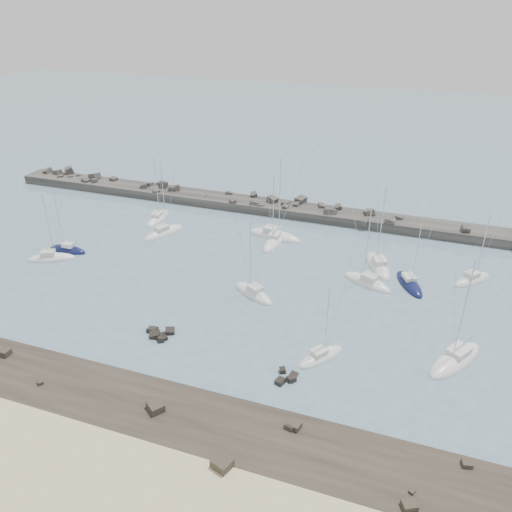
% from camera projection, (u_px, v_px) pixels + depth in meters
% --- Properties ---
extents(ground, '(400.00, 400.00, 0.00)m').
position_uv_depth(ground, '(214.00, 309.00, 73.07)').
color(ground, slate).
rests_on(ground, ground).
extents(sand_strip, '(140.00, 14.00, 1.00)m').
position_uv_depth(sand_strip, '(76.00, 492.00, 46.39)').
color(sand_strip, beige).
rests_on(sand_strip, ground).
extents(rock_shelf, '(140.00, 12.00, 1.89)m').
position_uv_depth(rock_shelf, '(132.00, 415.00, 54.78)').
color(rock_shelf, black).
rests_on(rock_shelf, ground).
extents(rock_cluster_near, '(3.99, 3.55, 1.58)m').
position_uv_depth(rock_cluster_near, '(160.00, 335.00, 67.31)').
color(rock_cluster_near, black).
rests_on(rock_cluster_near, ground).
extents(rock_cluster_far, '(2.64, 3.20, 1.29)m').
position_uv_depth(rock_cluster_far, '(286.00, 379.00, 59.87)').
color(rock_cluster_far, black).
rests_on(rock_cluster_far, ground).
extents(breakwater, '(115.00, 7.53, 5.05)m').
position_uv_depth(breakwater, '(251.00, 207.00, 106.90)').
color(breakwater, '#32302C').
rests_on(breakwater, ground).
extents(sailboat_0, '(8.39, 5.88, 12.96)m').
position_uv_depth(sailboat_0, '(51.00, 259.00, 86.58)').
color(sailboat_0, white).
rests_on(sailboat_0, ground).
extents(sailboat_1, '(3.23, 8.88, 13.74)m').
position_uv_depth(sailboat_1, '(158.00, 218.00, 101.92)').
color(sailboat_1, white).
rests_on(sailboat_1, ground).
extents(sailboat_2, '(7.36, 2.38, 11.84)m').
position_uv_depth(sailboat_2, '(68.00, 250.00, 89.39)').
color(sailboat_2, '#0E143C').
rests_on(sailboat_2, ground).
extents(sailboat_3, '(6.23, 9.47, 14.47)m').
position_uv_depth(sailboat_3, '(164.00, 233.00, 95.68)').
color(sailboat_3, white).
rests_on(sailboat_3, ground).
extents(sailboat_4, '(11.03, 4.80, 16.79)m').
position_uv_depth(sailboat_4, '(275.00, 236.00, 94.53)').
color(sailboat_4, white).
rests_on(sailboat_4, ground).
extents(sailboat_5, '(8.26, 6.24, 12.99)m').
position_uv_depth(sailboat_5, '(253.00, 294.00, 76.50)').
color(sailboat_5, white).
rests_on(sailboat_5, ground).
extents(sailboat_6, '(3.15, 9.22, 14.48)m').
position_uv_depth(sailboat_6, '(274.00, 242.00, 92.41)').
color(sailboat_6, white).
rests_on(sailboat_6, ground).
extents(sailboat_7, '(5.91, 7.02, 11.26)m').
position_uv_depth(sailboat_7, '(321.00, 357.00, 63.28)').
color(sailboat_7, white).
rests_on(sailboat_7, ground).
extents(sailboat_8, '(6.03, 8.56, 13.09)m').
position_uv_depth(sailboat_8, '(409.00, 284.00, 79.04)').
color(sailboat_8, '#0E143C').
rests_on(sailboat_8, ground).
extents(sailboat_9, '(8.96, 6.04, 13.78)m').
position_uv_depth(sailboat_9, '(367.00, 283.00, 79.42)').
color(sailboat_9, white).
rests_on(sailboat_9, ground).
extents(sailboat_10, '(6.71, 9.92, 15.18)m').
position_uv_depth(sailboat_10, '(378.00, 266.00, 84.28)').
color(sailboat_10, white).
rests_on(sailboat_10, ground).
extents(sailboat_11, '(8.02, 10.39, 16.06)m').
position_uv_depth(sailboat_11, '(455.00, 360.00, 62.72)').
color(sailboat_11, white).
rests_on(sailboat_11, ground).
extents(sailboat_12, '(6.93, 7.36, 12.45)m').
position_uv_depth(sailboat_12, '(472.00, 280.00, 80.11)').
color(sailboat_12, white).
rests_on(sailboat_12, ground).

